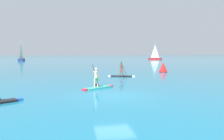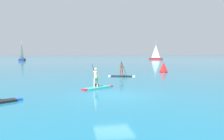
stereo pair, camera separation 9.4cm
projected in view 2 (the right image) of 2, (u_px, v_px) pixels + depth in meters
name	position (u px, v px, depth m)	size (l,w,h in m)	color
ground	(113.00, 95.00, 13.95)	(440.00, 440.00, 0.00)	#196B8C
paddleboarder_mid_center	(97.00, 84.00, 16.53)	(2.63, 1.97, 1.89)	teal
paddleboarder_far_right	(122.00, 74.00, 24.72)	(3.10, 1.45, 1.89)	black
race_marker_buoy	(164.00, 68.00, 30.29)	(1.16, 1.16, 1.44)	red
sailboat_left_horizon	(22.00, 58.00, 73.29)	(2.13, 5.75, 6.92)	navy
sailboat_right_horizon	(156.00, 57.00, 86.04)	(5.17, 4.25, 7.59)	#A51E1E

